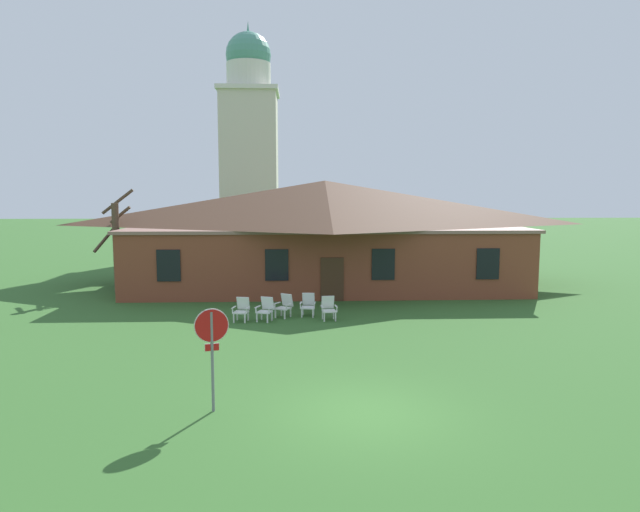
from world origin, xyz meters
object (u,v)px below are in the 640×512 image
object	(u,v)px
stop_sign	(212,339)
lawn_chair_middle	(308,304)
lawn_chair_near_door	(266,308)
lawn_chair_by_porch	(242,309)
lawn_chair_left_end	(285,305)
lawn_chair_right_end	(328,308)

from	to	relation	value
stop_sign	lawn_chair_middle	xyz separation A→B (m)	(2.45, 10.02, -1.25)
lawn_chair_near_door	lawn_chair_middle	xyz separation A→B (m)	(1.73, 0.80, 0.00)
lawn_chair_by_porch	lawn_chair_near_door	bearing A→B (deg)	1.17
lawn_chair_by_porch	lawn_chair_middle	xyz separation A→B (m)	(2.68, 0.82, 0.00)
lawn_chair_left_end	lawn_chair_right_end	distance (m)	1.89
lawn_chair_right_end	lawn_chair_middle	bearing A→B (deg)	138.22
lawn_chair_right_end	lawn_chair_left_end	bearing A→B (deg)	162.07
lawn_chair_near_door	lawn_chair_middle	bearing A→B (deg)	24.75
lawn_chair_by_porch	lawn_chair_left_end	world-z (taller)	same
lawn_chair_near_door	lawn_chair_right_end	bearing A→B (deg)	1.55
lawn_chair_near_door	lawn_chair_right_end	world-z (taller)	same
stop_sign	lawn_chair_middle	distance (m)	10.39
lawn_chair_middle	lawn_chair_right_end	xyz separation A→B (m)	(0.82, -0.73, 0.00)
stop_sign	lawn_chair_by_porch	bearing A→B (deg)	91.48
stop_sign	lawn_chair_left_end	distance (m)	10.06
stop_sign	lawn_chair_near_door	bearing A→B (deg)	85.56
stop_sign	lawn_chair_by_porch	world-z (taller)	stop_sign
stop_sign	lawn_chair_left_end	size ratio (longest dim) A/B	2.58
lawn_chair_middle	lawn_chair_right_end	size ratio (longest dim) A/B	1.00
stop_sign	lawn_chair_near_door	distance (m)	9.33
lawn_chair_near_door	lawn_chair_middle	size ratio (longest dim) A/B	1.00
lawn_chair_left_end	lawn_chair_middle	bearing A→B (deg)	8.56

